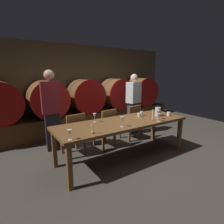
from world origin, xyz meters
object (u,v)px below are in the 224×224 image
at_px(wine_barrel_left, 47,99).
at_px(wine_barrel_far_right, 139,92).
at_px(chair_center, 106,126).
at_px(guest_left, 52,110).
at_px(wine_barrel_right, 115,93).
at_px(chair_left, 74,132).
at_px(wine_glass_right, 159,116).
at_px(wine_glass_far_right, 158,113).
at_px(dining_table, 123,125).
at_px(candle_left, 92,130).
at_px(wine_glass_left, 95,116).
at_px(wine_barrel_center, 85,96).
at_px(cup_right, 169,114).
at_px(pitcher, 158,112).
at_px(cup_center, 142,113).
at_px(cup_left, 139,115).
at_px(wine_glass_far_left, 70,133).
at_px(chair_right, 131,121).
at_px(guest_right, 133,104).
at_px(wine_glass_center, 122,120).
at_px(candle_right, 153,117).

bearing_deg(wine_barrel_left, wine_barrel_far_right, 0.00).
distance_m(chair_center, guest_left, 1.22).
height_order(wine_barrel_far_right, chair_center, wine_barrel_far_right).
bearing_deg(chair_center, wine_barrel_right, -138.67).
height_order(chair_left, guest_left, guest_left).
xyz_separation_m(wine_glass_right, wine_glass_far_right, (0.12, 0.13, 0.02)).
distance_m(dining_table, candle_left, 0.87).
bearing_deg(wine_glass_left, wine_barrel_center, 70.64).
bearing_deg(chair_center, cup_right, 136.08).
relative_size(wine_barrel_right, dining_table, 0.37).
height_order(pitcher, cup_center, pitcher).
xyz_separation_m(wine_barrel_right, candle_left, (-2.07, -2.43, -0.20)).
distance_m(chair_center, cup_left, 0.79).
height_order(wine_barrel_right, wine_glass_far_left, wine_barrel_right).
height_order(chair_left, chair_right, same).
relative_size(chair_right, candle_left, 4.66).
bearing_deg(wine_barrel_left, wine_glass_far_left, -97.06).
height_order(wine_barrel_center, dining_table, wine_barrel_center).
bearing_deg(cup_right, chair_right, 111.12).
distance_m(guest_right, wine_glass_left, 1.81).
bearing_deg(wine_glass_far_right, pitcher, 42.79).
bearing_deg(guest_right, wine_glass_center, 31.07).
bearing_deg(wine_barrel_far_right, chair_center, -146.90).
bearing_deg(dining_table, wine_barrel_far_right, 42.87).
distance_m(chair_left, wine_glass_left, 0.61).
xyz_separation_m(guest_left, candle_right, (1.57, -1.40, -0.07)).
height_order(cup_center, cup_right, cup_center).
height_order(candle_left, wine_glass_far_right, candle_left).
height_order(wine_barrel_left, wine_glass_center, wine_barrel_left).
bearing_deg(cup_center, cup_left, -154.81).
distance_m(wine_glass_left, cup_left, 0.99).
height_order(wine_barrel_left, chair_left, wine_barrel_left).
xyz_separation_m(chair_right, guest_left, (-1.82, 0.46, 0.40)).
height_order(dining_table, wine_glass_center, wine_glass_center).
relative_size(wine_barrel_center, candle_right, 4.24).
relative_size(candle_left, pitcher, 1.01).
bearing_deg(guest_right, wine_barrel_left, -41.22).
height_order(wine_barrel_far_right, cup_center, wine_barrel_far_right).
distance_m(chair_right, wine_glass_right, 1.16).
xyz_separation_m(pitcher, wine_glass_center, (-1.12, -0.22, 0.03)).
bearing_deg(chair_center, wine_barrel_left, -68.08).
relative_size(guest_right, cup_right, 20.41).
xyz_separation_m(wine_barrel_right, wine_glass_center, (-1.49, -2.40, -0.12)).
bearing_deg(cup_right, wine_glass_right, -158.82).
height_order(wine_barrel_left, pitcher, wine_barrel_left).
xyz_separation_m(guest_left, wine_glass_center, (0.80, -1.43, -0.01)).
bearing_deg(candle_left, chair_center, 48.99).
bearing_deg(candle_right, cup_right, 8.42).
xyz_separation_m(chair_center, cup_left, (0.50, -0.53, 0.30)).
xyz_separation_m(wine_barrel_center, wine_glass_far_right, (0.50, -2.38, -0.12)).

